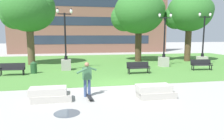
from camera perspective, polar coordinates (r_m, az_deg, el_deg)
The scene contains 18 objects.
ground_plane at distance 13.11m, azimuth 1.97°, elevation -4.12°, with size 140.00×140.00×0.00m, color #A3A09B.
grass_lawn at distance 22.80m, azimuth -3.80°, elevation 1.60°, with size 40.00×20.00×0.02m, color #4C8438.
concrete_block_center at distance 10.47m, azimuth -15.87°, elevation -6.17°, with size 1.88×0.90×0.64m.
concrete_block_left at distance 10.80m, azimuth 11.14°, elevation -5.52°, with size 1.86×0.90×0.64m.
person_skateboarder at distance 10.71m, azimuth -6.54°, elevation -1.84°, with size 1.06×0.86×1.71m.
skateboard at distance 10.47m, azimuth -5.82°, elevation -7.12°, with size 0.28×1.03×0.14m.
puddle at distance 8.82m, azimuth -11.70°, elevation -11.00°, with size 1.03×1.03×0.01m, color #47515B.
park_bench_near_left at distance 20.20m, azimuth 22.29°, elevation 1.46°, with size 1.84×0.70×0.90m.
park_bench_near_right at distance 17.88m, azimuth -24.59°, elevation 0.39°, with size 1.82×0.60×0.90m.
park_bench_far_left at distance 17.15m, azimuth 6.87°, elevation 0.82°, with size 1.82×0.59×0.90m.
lamp_post_left at distance 19.04m, azimuth -11.94°, elevation 3.12°, with size 1.32×0.80×5.19m.
lamp_post_center at distance 23.06m, azimuth 22.53°, elevation 3.63°, with size 1.32×0.80×5.15m.
lamp_post_right at distance 21.35m, azimuth 13.37°, elevation 3.64°, with size 1.32×0.80×5.03m.
tree_far_right at distance 23.57m, azimuth -21.09°, elevation 14.40°, with size 5.40×5.14×7.65m.
tree_near_left at distance 25.11m, azimuth 6.87°, elevation 14.52°, with size 5.80×5.52×7.79m.
tree_far_left at distance 26.56m, azimuth 19.48°, elevation 13.89°, with size 5.23×4.99×7.61m.
trash_bin at distance 18.13m, azimuth -19.78°, elevation 0.68°, with size 0.49×0.49×0.96m.
building_facade_distant at distance 37.31m, azimuth -5.51°, elevation 15.10°, with size 26.48×1.03×13.77m.
Camera 1 is at (-2.94, -12.41, 3.02)m, focal length 35.00 mm.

